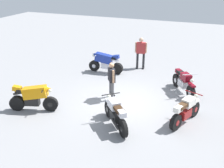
# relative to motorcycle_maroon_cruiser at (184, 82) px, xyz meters

# --- Properties ---
(ground_plane) EXTENTS (40.00, 40.00, 0.00)m
(ground_plane) POSITION_rel_motorcycle_maroon_cruiser_xyz_m (1.99, -2.41, -0.52)
(ground_plane) COLOR gray
(motorcycle_maroon_cruiser) EXTENTS (1.79, 1.28, 1.09)m
(motorcycle_maroon_cruiser) POSITION_rel_motorcycle_maroon_cruiser_xyz_m (0.00, 0.00, 0.00)
(motorcycle_maroon_cruiser) COLOR black
(motorcycle_maroon_cruiser) RESTS_ON ground
(motorcycle_blue_sportbike) EXTENTS (0.70, 1.95, 1.14)m
(motorcycle_blue_sportbike) POSITION_rel_motorcycle_maroon_cruiser_xyz_m (-1.12, -4.34, 0.07)
(motorcycle_blue_sportbike) COLOR black
(motorcycle_blue_sportbike) RESTS_ON ground
(motorcycle_cream_vintage) EXTENTS (1.87, 0.98, 1.07)m
(motorcycle_cream_vintage) POSITION_rel_motorcycle_maroon_cruiser_xyz_m (2.72, 0.45, -0.03)
(motorcycle_cream_vintage) COLOR black
(motorcycle_cream_vintage) RESTS_ON ground
(motorcycle_orange_sportbike) EXTENTS (0.90, 1.91, 1.14)m
(motorcycle_orange_sportbike) POSITION_rel_motorcycle_maroon_cruiser_xyz_m (3.97, -5.30, 0.07)
(motorcycle_orange_sportbike) COLOR black
(motorcycle_orange_sportbike) RESTS_ON ground
(motorcycle_silver_cruiser) EXTENTS (1.64, 1.48, 1.09)m
(motorcycle_silver_cruiser) POSITION_rel_motorcycle_maroon_cruiser_xyz_m (3.90, -1.84, 0.00)
(motorcycle_silver_cruiser) COLOR black
(motorcycle_silver_cruiser) RESTS_ON ground
(person_in_black_shirt) EXTENTS (0.57, 0.51, 1.65)m
(person_in_black_shirt) POSITION_rel_motorcycle_maroon_cruiser_xyz_m (1.81, -2.82, 0.42)
(person_in_black_shirt) COLOR #59595B
(person_in_black_shirt) RESTS_ON ground
(person_in_red_shirt) EXTENTS (0.38, 0.68, 1.77)m
(person_in_red_shirt) POSITION_rel_motorcycle_maroon_cruiser_xyz_m (-2.47, -2.76, 0.50)
(person_in_red_shirt) COLOR #262628
(person_in_red_shirt) RESTS_ON ground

